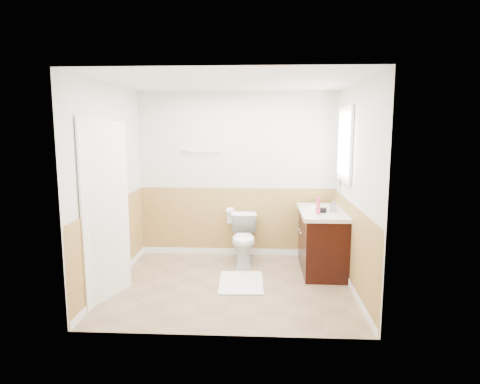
# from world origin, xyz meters

# --- Properties ---
(floor) EXTENTS (3.00, 3.00, 0.00)m
(floor) POSITION_xyz_m (0.00, 0.00, 0.00)
(floor) COLOR #8C7051
(floor) RESTS_ON ground
(ceiling) EXTENTS (3.00, 3.00, 0.00)m
(ceiling) POSITION_xyz_m (0.00, 0.00, 2.50)
(ceiling) COLOR white
(ceiling) RESTS_ON floor
(wall_back) EXTENTS (3.00, 0.00, 3.00)m
(wall_back) POSITION_xyz_m (0.00, 1.30, 1.25)
(wall_back) COLOR silver
(wall_back) RESTS_ON floor
(wall_front) EXTENTS (3.00, 0.00, 3.00)m
(wall_front) POSITION_xyz_m (0.00, -1.30, 1.25)
(wall_front) COLOR silver
(wall_front) RESTS_ON floor
(wall_left) EXTENTS (0.00, 3.00, 3.00)m
(wall_left) POSITION_xyz_m (-1.50, 0.00, 1.25)
(wall_left) COLOR silver
(wall_left) RESTS_ON floor
(wall_right) EXTENTS (0.00, 3.00, 3.00)m
(wall_right) POSITION_xyz_m (1.50, 0.00, 1.25)
(wall_right) COLOR silver
(wall_right) RESTS_ON floor
(wainscot_back) EXTENTS (3.00, 0.00, 3.00)m
(wainscot_back) POSITION_xyz_m (0.00, 1.29, 0.50)
(wainscot_back) COLOR #B28947
(wainscot_back) RESTS_ON floor
(wainscot_front) EXTENTS (3.00, 0.00, 3.00)m
(wainscot_front) POSITION_xyz_m (0.00, -1.29, 0.50)
(wainscot_front) COLOR #B28947
(wainscot_front) RESTS_ON floor
(wainscot_left) EXTENTS (0.00, 2.60, 2.60)m
(wainscot_left) POSITION_xyz_m (-1.49, 0.00, 0.50)
(wainscot_left) COLOR #B28947
(wainscot_left) RESTS_ON floor
(wainscot_right) EXTENTS (0.00, 2.60, 2.60)m
(wainscot_right) POSITION_xyz_m (1.49, 0.00, 0.50)
(wainscot_right) COLOR #B28947
(wainscot_right) RESTS_ON floor
(toilet) EXTENTS (0.42, 0.70, 0.70)m
(toilet) POSITION_xyz_m (0.12, 0.90, 0.35)
(toilet) COLOR white
(toilet) RESTS_ON floor
(bath_mat) EXTENTS (0.58, 0.82, 0.02)m
(bath_mat) POSITION_xyz_m (0.12, 0.06, 0.01)
(bath_mat) COLOR silver
(bath_mat) RESTS_ON floor
(vanity_cabinet) EXTENTS (0.55, 1.10, 0.80)m
(vanity_cabinet) POSITION_xyz_m (1.21, 0.61, 0.40)
(vanity_cabinet) COLOR black
(vanity_cabinet) RESTS_ON floor
(vanity_knob_left) EXTENTS (0.03, 0.03, 0.03)m
(vanity_knob_left) POSITION_xyz_m (0.91, 0.51, 0.55)
(vanity_knob_left) COLOR silver
(vanity_knob_left) RESTS_ON vanity_cabinet
(vanity_knob_right) EXTENTS (0.03, 0.03, 0.03)m
(vanity_knob_right) POSITION_xyz_m (0.91, 0.71, 0.55)
(vanity_knob_right) COLOR silver
(vanity_knob_right) RESTS_ON vanity_cabinet
(countertop) EXTENTS (0.60, 1.15, 0.05)m
(countertop) POSITION_xyz_m (1.20, 0.61, 0.83)
(countertop) COLOR white
(countertop) RESTS_ON vanity_cabinet
(sink_basin) EXTENTS (0.36, 0.36, 0.02)m
(sink_basin) POSITION_xyz_m (1.21, 0.76, 0.86)
(sink_basin) COLOR white
(sink_basin) RESTS_ON countertop
(faucet) EXTENTS (0.02, 0.02, 0.14)m
(faucet) POSITION_xyz_m (1.39, 0.76, 0.92)
(faucet) COLOR silver
(faucet) RESTS_ON countertop
(lotion_bottle) EXTENTS (0.05, 0.05, 0.22)m
(lotion_bottle) POSITION_xyz_m (1.11, 0.35, 0.96)
(lotion_bottle) COLOR #E53B64
(lotion_bottle) RESTS_ON countertop
(soap_dispenser) EXTENTS (0.09, 0.10, 0.17)m
(soap_dispenser) POSITION_xyz_m (1.33, 0.52, 0.94)
(soap_dispenser) COLOR gray
(soap_dispenser) RESTS_ON countertop
(hair_dryer_body) EXTENTS (0.14, 0.07, 0.07)m
(hair_dryer_body) POSITION_xyz_m (1.16, 0.46, 0.89)
(hair_dryer_body) COLOR black
(hair_dryer_body) RESTS_ON countertop
(hair_dryer_handle) EXTENTS (0.03, 0.03, 0.07)m
(hair_dryer_handle) POSITION_xyz_m (1.13, 0.50, 0.86)
(hair_dryer_handle) COLOR black
(hair_dryer_handle) RESTS_ON countertop
(mirror_panel) EXTENTS (0.02, 0.35, 0.90)m
(mirror_panel) POSITION_xyz_m (1.48, 1.10, 1.55)
(mirror_panel) COLOR silver
(mirror_panel) RESTS_ON wall_right
(window_frame) EXTENTS (0.04, 0.80, 1.00)m
(window_frame) POSITION_xyz_m (1.47, 0.59, 1.75)
(window_frame) COLOR white
(window_frame) RESTS_ON wall_right
(window_glass) EXTENTS (0.01, 0.70, 0.90)m
(window_glass) POSITION_xyz_m (1.49, 0.59, 1.75)
(window_glass) COLOR white
(window_glass) RESTS_ON wall_right
(door) EXTENTS (0.29, 0.78, 2.04)m
(door) POSITION_xyz_m (-1.40, -0.45, 1.02)
(door) COLOR white
(door) RESTS_ON wall_left
(door_frame) EXTENTS (0.02, 0.92, 2.10)m
(door_frame) POSITION_xyz_m (-1.48, -0.45, 1.03)
(door_frame) COLOR white
(door_frame) RESTS_ON wall_left
(door_knob) EXTENTS (0.06, 0.06, 0.06)m
(door_knob) POSITION_xyz_m (-1.34, -0.12, 0.95)
(door_knob) COLOR silver
(door_knob) RESTS_ON door
(towel_bar) EXTENTS (0.62, 0.02, 0.02)m
(towel_bar) POSITION_xyz_m (-0.55, 1.25, 1.60)
(towel_bar) COLOR silver
(towel_bar) RESTS_ON wall_back
(tp_holder_bar) EXTENTS (0.14, 0.02, 0.02)m
(tp_holder_bar) POSITION_xyz_m (-0.10, 1.23, 0.70)
(tp_holder_bar) COLOR silver
(tp_holder_bar) RESTS_ON wall_back
(tp_roll) EXTENTS (0.10, 0.11, 0.11)m
(tp_roll) POSITION_xyz_m (-0.10, 1.23, 0.70)
(tp_roll) COLOR white
(tp_roll) RESTS_ON tp_holder_bar
(tp_sheet) EXTENTS (0.10, 0.01, 0.16)m
(tp_sheet) POSITION_xyz_m (-0.10, 1.23, 0.59)
(tp_sheet) COLOR white
(tp_sheet) RESTS_ON tp_roll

